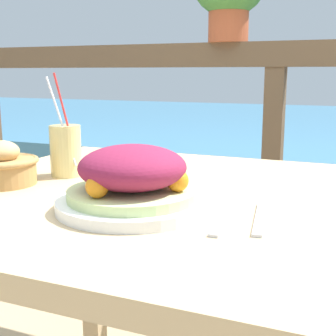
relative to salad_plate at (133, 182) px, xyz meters
The scene contains 8 objects.
patio_table 0.22m from the salad_plate, 63.59° to the left, with size 1.12×0.90×0.76m.
railing_fence 1.02m from the salad_plate, 86.13° to the left, with size 2.80×0.08×1.12m.
sea_backdrop 3.56m from the salad_plate, 88.87° to the left, with size 12.00×4.00×0.59m.
salad_plate is the anchor object (origin of this frame).
drink_glass 0.34m from the salad_plate, 145.62° to the left, with size 0.08×0.07×0.25m.
bread_basket 0.36m from the salad_plate, behind, with size 0.16×0.16×0.10m.
fork 0.19m from the salad_plate, ahead, with size 0.02×0.18×0.00m.
knife 0.23m from the salad_plate, ahead, with size 0.04×0.18×0.00m.
Camera 1 is at (0.31, -0.88, 1.01)m, focal length 50.00 mm.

